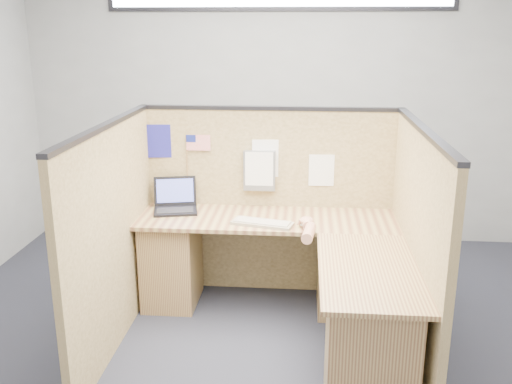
# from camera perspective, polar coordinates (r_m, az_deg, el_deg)

# --- Properties ---
(floor) EXTENTS (5.00, 5.00, 0.00)m
(floor) POSITION_cam_1_polar(r_m,az_deg,el_deg) (4.02, 0.35, -15.64)
(floor) COLOR #1F202C
(floor) RESTS_ON ground
(wall_back) EXTENTS (5.00, 0.00, 5.00)m
(wall_back) POSITION_cam_1_polar(r_m,az_deg,el_deg) (5.71, 2.23, 8.95)
(wall_back) COLOR gray
(wall_back) RESTS_ON floor
(wall_front) EXTENTS (5.00, 0.00, 5.00)m
(wall_front) POSITION_cam_1_polar(r_m,az_deg,el_deg) (1.39, -7.39, -15.42)
(wall_front) COLOR gray
(wall_front) RESTS_ON floor
(cubicle_partitions) EXTENTS (2.06, 1.83, 1.53)m
(cubicle_partitions) POSITION_cam_1_polar(r_m,az_deg,el_deg) (4.07, 0.86, -3.21)
(cubicle_partitions) COLOR olive
(cubicle_partitions) RESTS_ON floor
(l_desk) EXTENTS (1.95, 1.75, 0.73)m
(l_desk) POSITION_cam_1_polar(r_m,az_deg,el_deg) (4.08, 3.30, -8.92)
(l_desk) COLOR brown
(l_desk) RESTS_ON floor
(laptop) EXTENTS (0.38, 0.38, 0.24)m
(laptop) POSITION_cam_1_polar(r_m,az_deg,el_deg) (4.54, -7.89, -1.01)
(laptop) COLOR black
(laptop) RESTS_ON l_desk
(keyboard) EXTENTS (0.47, 0.26, 0.03)m
(keyboard) POSITION_cam_1_polar(r_m,az_deg,el_deg) (4.16, 0.62, -3.12)
(keyboard) COLOR gray
(keyboard) RESTS_ON l_desk
(mouse) EXTENTS (0.13, 0.10, 0.05)m
(mouse) POSITION_cam_1_polar(r_m,az_deg,el_deg) (4.13, 5.08, -3.21)
(mouse) COLOR silver
(mouse) RESTS_ON l_desk
(hand_forearm) EXTENTS (0.12, 0.41, 0.09)m
(hand_forearm) POSITION_cam_1_polar(r_m,az_deg,el_deg) (3.99, 5.24, -3.69)
(hand_forearm) COLOR tan
(hand_forearm) RESTS_ON l_desk
(blue_poster) EXTENTS (0.20, 0.02, 0.27)m
(blue_poster) POSITION_cam_1_polar(r_m,az_deg,el_deg) (4.61, -9.64, 5.04)
(blue_poster) COLOR navy
(blue_poster) RESTS_ON cubicle_partitions
(american_flag) EXTENTS (0.20, 0.01, 0.34)m
(american_flag) POSITION_cam_1_polar(r_m,az_deg,el_deg) (4.53, -6.06, 4.79)
(american_flag) COLOR olive
(american_flag) RESTS_ON cubicle_partitions
(file_holder) EXTENTS (0.25, 0.05, 0.32)m
(file_holder) POSITION_cam_1_polar(r_m,az_deg,el_deg) (4.49, 0.34, 2.16)
(file_holder) COLOR slate
(file_holder) RESTS_ON cubicle_partitions
(paper_left) EXTENTS (0.24, 0.03, 0.30)m
(paper_left) POSITION_cam_1_polar(r_m,az_deg,el_deg) (4.49, 1.11, 3.39)
(paper_left) COLOR white
(paper_left) RESTS_ON cubicle_partitions
(paper_right) EXTENTS (0.20, 0.01, 0.25)m
(paper_right) POSITION_cam_1_polar(r_m,az_deg,el_deg) (4.51, 6.56, 2.16)
(paper_right) COLOR white
(paper_right) RESTS_ON cubicle_partitions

